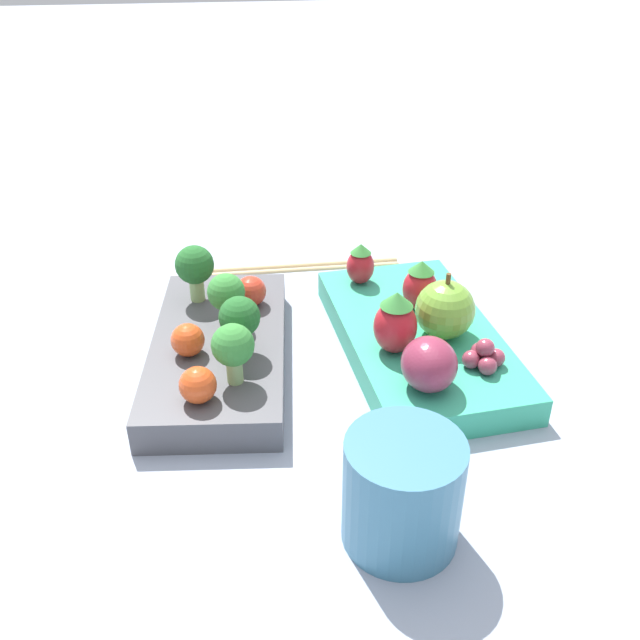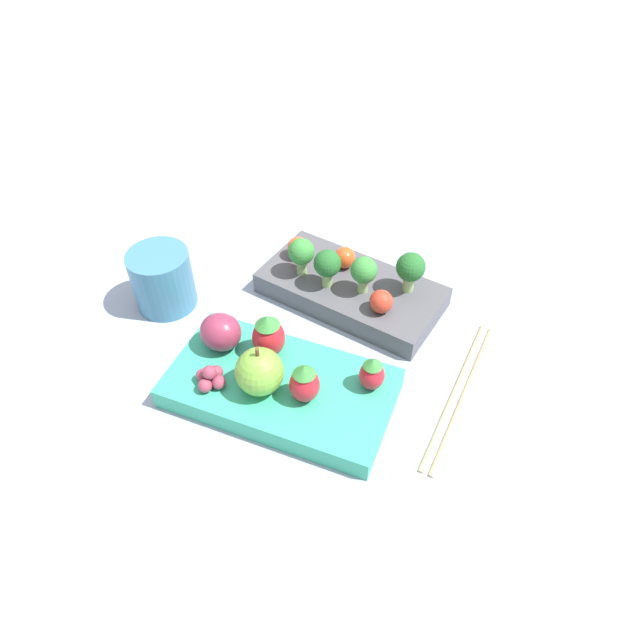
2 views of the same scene
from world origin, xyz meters
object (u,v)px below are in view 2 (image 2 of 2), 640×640
Objects in this scene: plum at (221,332)px; strawberry_1 at (372,374)px; chopsticks_pair at (459,394)px; broccoli_floret_1 at (301,253)px; bento_box_savoury at (350,290)px; broccoli_floret_0 at (411,268)px; broccoli_floret_2 at (364,271)px; cherry_tomato_2 at (345,258)px; drinking_cup at (163,280)px; strawberry_2 at (268,336)px; strawberry_0 at (304,383)px; bento_box_fruit at (285,390)px; cherry_tomato_1 at (381,302)px; apple at (260,372)px; cherry_tomato_0 at (298,248)px; broccoli_floret_3 at (327,265)px; grape_cluster at (210,378)px.

strawberry_1 is at bearing 8.08° from plum.
strawberry_1 is 0.10m from chopsticks_pair.
plum is (-0.02, -0.14, -0.01)m from broccoli_floret_1.
broccoli_floret_0 is (0.07, 0.02, 0.05)m from bento_box_savoury.
broccoli_floret_2 is 0.17m from chopsticks_pair.
drinking_cup reaches higher than cherry_tomato_2.
bento_box_savoury is at bearing 155.82° from broccoli_floret_2.
strawberry_1 is 0.74× the size of strawberry_2.
bento_box_fruit is at bearing 166.43° from strawberry_0.
broccoli_floret_2 is at bearing 3.10° from broccoli_floret_1.
strawberry_0 is (0.03, -0.01, 0.03)m from bento_box_fruit.
strawberry_1 is at bearing -39.24° from broccoli_floret_1.
chopsticks_pair is at bearing 4.30° from drinking_cup.
bento_box_fruit is 0.04m from strawberry_0.
cherry_tomato_1 is 0.37× the size of drinking_cup.
broccoli_floret_2 is 0.23m from drinking_cup.
apple is (-0.03, -0.17, -0.01)m from broccoli_floret_2.
broccoli_floret_2 is 0.04m from cherry_tomato_1.
broccoli_floret_1 is at bearing -53.20° from cherry_tomato_0.
strawberry_0 is 0.22× the size of chopsticks_pair.
drinking_cup is (-0.13, -0.10, -0.02)m from broccoli_floret_1.
apple is at bearing -71.12° from cherry_tomato_0.
chopsticks_pair is at bearing -18.84° from broccoli_floret_3.
broccoli_floret_0 reaches higher than strawberry_2.
strawberry_2 is 0.05m from plum.
bento_box_savoury is at bearing 86.61° from apple.
apple is (-0.02, -0.02, 0.04)m from bento_box_fruit.
broccoli_floret_3 is 0.15m from plum.
strawberry_0 is at bearing -75.08° from cherry_tomato_2.
strawberry_0 reaches higher than grape_cluster.
cherry_tomato_0 is 0.17m from drinking_cup.
cherry_tomato_2 reaches higher than grape_cluster.
broccoli_floret_0 is 0.25m from grape_cluster.
broccoli_floret_0 is 0.15m from strawberry_1.
broccoli_floret_2 reaches higher than strawberry_0.
drinking_cup is (-0.24, -0.08, -0.00)m from cherry_tomato_1.
bento_box_fruit is at bearing -87.88° from bento_box_savoury.
apple reaches higher than bento_box_fruit.
drinking_cup is at bearing 158.76° from plum.
bento_box_fruit is at bearing -16.29° from drinking_cup.
cherry_tomato_0 is 0.22m from strawberry_1.
strawberry_1 is 0.28m from drinking_cup.
strawberry_2 is 1.18× the size of plum.
cherry_tomato_1 is at bearing 82.97° from strawberry_0.
plum is at bearing -163.59° from strawberry_2.
strawberry_0 is 1.03× the size of plum.
plum is at bearing -21.24° from drinking_cup.
broccoli_floret_1 is at bearing 171.36° from broccoli_floret_3.
bento_box_savoury is 0.08m from broccoli_floret_0.
bento_box_savoury is 6.59× the size of grape_cluster.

